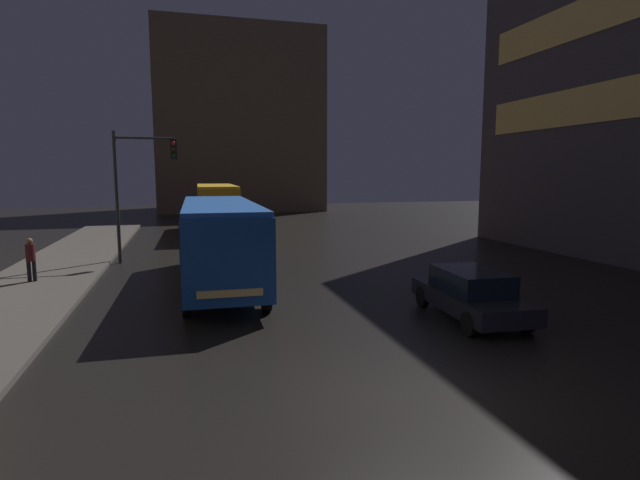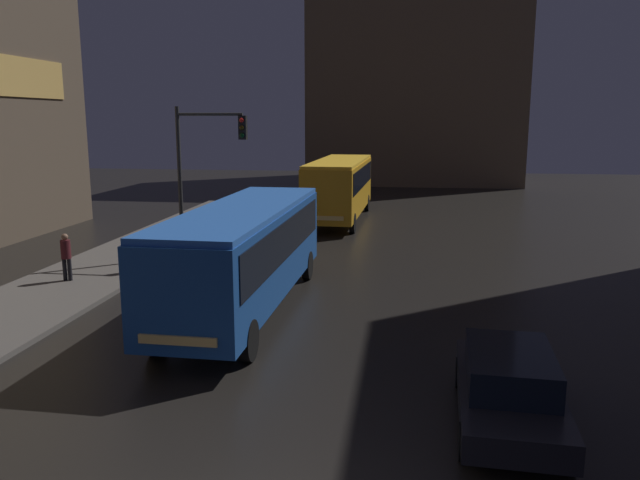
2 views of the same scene
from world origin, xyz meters
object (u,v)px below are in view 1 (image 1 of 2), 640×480
object	(u,v)px
car_taxi	(471,293)
traffic_light_main	(138,175)
bus_near	(220,235)
bus_far	(216,204)
pedestrian_near	(31,256)

from	to	relation	value
car_taxi	traffic_light_main	world-z (taller)	traffic_light_main
car_taxi	traffic_light_main	bearing A→B (deg)	-47.97
bus_near	bus_far	size ratio (longest dim) A/B	1.00
bus_near	traffic_light_main	size ratio (longest dim) A/B	1.75
car_taxi	bus_near	bearing A→B (deg)	-39.83
bus_near	car_taxi	bearing A→B (deg)	138.19
bus_near	car_taxi	world-z (taller)	bus_near
bus_far	car_taxi	distance (m)	23.80
bus_near	traffic_light_main	xyz separation A→B (m)	(-3.23, 6.05, 2.15)
bus_near	car_taxi	xyz separation A→B (m)	(6.62, -6.17, -1.19)
bus_far	traffic_light_main	xyz separation A→B (m)	(-4.19, -10.86, 1.99)
bus_far	traffic_light_main	distance (m)	11.81
car_taxi	pedestrian_near	xyz separation A→B (m)	(-13.40, 8.11, 0.36)
bus_near	pedestrian_near	distance (m)	7.10
traffic_light_main	bus_far	bearing A→B (deg)	68.89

